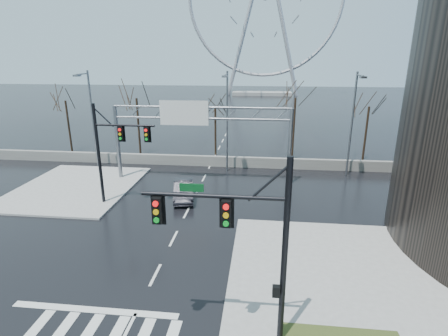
# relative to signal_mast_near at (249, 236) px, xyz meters

# --- Properties ---
(ground) EXTENTS (260.00, 260.00, 0.00)m
(ground) POSITION_rel_signal_mast_near_xyz_m (-5.14, 4.04, -4.87)
(ground) COLOR black
(ground) RESTS_ON ground
(sidewalk_right_ext) EXTENTS (12.00, 10.00, 0.15)m
(sidewalk_right_ext) POSITION_rel_signal_mast_near_xyz_m (4.86, 6.04, -4.80)
(sidewalk_right_ext) COLOR gray
(sidewalk_right_ext) RESTS_ON ground
(sidewalk_far) EXTENTS (10.00, 12.00, 0.15)m
(sidewalk_far) POSITION_rel_signal_mast_near_xyz_m (-16.14, 16.04, -4.80)
(sidewalk_far) COLOR gray
(sidewalk_far) RESTS_ON ground
(barrier_wall) EXTENTS (52.00, 0.50, 1.10)m
(barrier_wall) POSITION_rel_signal_mast_near_xyz_m (-5.14, 24.04, -4.32)
(barrier_wall) COLOR slate
(barrier_wall) RESTS_ON ground
(signal_mast_near) EXTENTS (5.52, 0.41, 8.00)m
(signal_mast_near) POSITION_rel_signal_mast_near_xyz_m (0.00, 0.00, 0.00)
(signal_mast_near) COLOR black
(signal_mast_near) RESTS_ON ground
(signal_mast_far) EXTENTS (4.72, 0.41, 8.00)m
(signal_mast_far) POSITION_rel_signal_mast_near_xyz_m (-11.01, 13.00, -0.04)
(signal_mast_far) COLOR black
(signal_mast_far) RESTS_ON ground
(sign_gantry) EXTENTS (16.36, 0.40, 7.60)m
(sign_gantry) POSITION_rel_signal_mast_near_xyz_m (-5.52, 19.00, 0.31)
(sign_gantry) COLOR slate
(sign_gantry) RESTS_ON ground
(streetlight_left) EXTENTS (0.50, 2.55, 10.00)m
(streetlight_left) POSITION_rel_signal_mast_near_xyz_m (-17.14, 22.20, 1.01)
(streetlight_left) COLOR slate
(streetlight_left) RESTS_ON ground
(streetlight_mid) EXTENTS (0.50, 2.55, 10.00)m
(streetlight_mid) POSITION_rel_signal_mast_near_xyz_m (-3.14, 22.20, 1.01)
(streetlight_mid) COLOR slate
(streetlight_mid) RESTS_ON ground
(streetlight_right) EXTENTS (0.50, 2.55, 10.00)m
(streetlight_right) POSITION_rel_signal_mast_near_xyz_m (8.86, 22.20, 1.01)
(streetlight_right) COLOR slate
(streetlight_right) RESTS_ON ground
(tree_far_left) EXTENTS (3.50, 3.50, 7.00)m
(tree_far_left) POSITION_rel_signal_mast_near_xyz_m (-23.14, 28.04, 0.70)
(tree_far_left) COLOR black
(tree_far_left) RESTS_ON ground
(tree_left) EXTENTS (3.75, 3.75, 7.50)m
(tree_left) POSITION_rel_signal_mast_near_xyz_m (-14.14, 27.54, 1.10)
(tree_left) COLOR black
(tree_left) RESTS_ON ground
(tree_center) EXTENTS (3.25, 3.25, 6.50)m
(tree_center) POSITION_rel_signal_mast_near_xyz_m (-5.14, 28.54, 0.30)
(tree_center) COLOR black
(tree_center) RESTS_ON ground
(tree_right) EXTENTS (3.90, 3.90, 7.80)m
(tree_right) POSITION_rel_signal_mast_near_xyz_m (3.86, 27.54, 1.34)
(tree_right) COLOR black
(tree_right) RESTS_ON ground
(tree_far_right) EXTENTS (3.40, 3.40, 6.80)m
(tree_far_right) POSITION_rel_signal_mast_near_xyz_m (11.86, 28.04, 0.54)
(tree_far_right) COLOR black
(tree_far_right) RESTS_ON ground
(ferris_wheel) EXTENTS (45.00, 6.00, 50.91)m
(ferris_wheel) POSITION_rel_signal_mast_near_xyz_m (-0.14, 99.04, 21.26)
(ferris_wheel) COLOR gray
(ferris_wheel) RESTS_ON ground
(car) EXTENTS (2.48, 4.76, 1.49)m
(car) POSITION_rel_signal_mast_near_xyz_m (-5.96, 14.76, -4.13)
(car) COLOR black
(car) RESTS_ON ground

